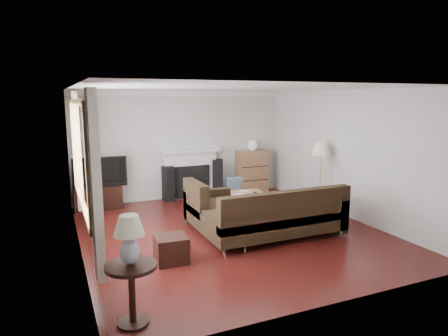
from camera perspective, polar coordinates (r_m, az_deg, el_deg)
name	(u,v)px	position (r m, az deg, el deg)	size (l,w,h in m)	color
room	(231,162)	(6.85, 1.00, 0.83)	(5.10, 5.60, 2.54)	#47130F
window	(80,154)	(6.01, -19.91, 1.83)	(0.12, 2.74, 1.54)	olive
curtain_near	(96,186)	(4.55, -17.87, -2.46)	(0.10, 0.35, 2.10)	white
curtain_far	(77,152)	(7.54, -20.25, 2.22)	(0.10, 0.35, 2.10)	white
fireplace	(190,174)	(9.44, -4.84, -0.80)	(1.40, 0.26, 1.15)	white
tv_stand	(98,197)	(8.94, -17.57, -4.02)	(0.98, 0.44, 0.49)	black
television	(99,171)	(8.83, -17.39, -0.45)	(1.10, 0.14, 0.63)	black
speaker_left	(168,184)	(9.23, -7.96, -2.21)	(0.22, 0.27, 0.80)	black
speaker_right	(217,178)	(9.60, -0.94, -1.39)	(0.25, 0.29, 0.88)	black
bookshelf	(252,171)	(9.96, 4.01, -0.48)	(0.77, 0.37, 1.06)	#8F6442
globe_lamp	(252,145)	(9.86, 4.05, 3.24)	(0.24, 0.24, 0.24)	white
sectional_sofa	(275,214)	(6.79, 7.35, -6.57)	(2.57, 1.88, 0.83)	black
coffee_table	(236,205)	(7.98, 1.71, -5.32)	(1.19, 0.65, 0.46)	#9A694A
footstool	(171,249)	(5.93, -7.57, -11.38)	(0.45, 0.45, 0.38)	black
floor_lamp	(320,177)	(8.44, 13.59, -1.26)	(0.38, 0.38, 1.47)	#B69A3F
side_table	(132,295)	(4.44, -13.00, -17.20)	(0.53, 0.53, 0.67)	black
table_lamp	(130,240)	(4.20, -13.32, -10.02)	(0.32, 0.32, 0.51)	silver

